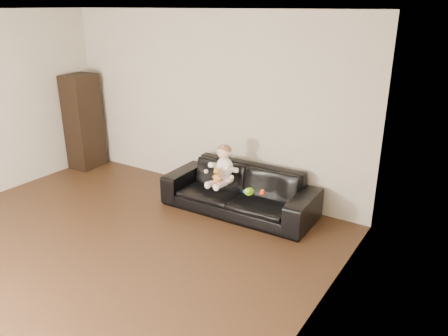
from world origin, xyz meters
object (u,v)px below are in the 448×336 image
Objects in this scene: sofa at (239,190)px; toy_rattle at (262,193)px; toy_green at (249,192)px; baby at (223,167)px; teddy_bear at (217,176)px; toy_blue_disc at (247,192)px; cabinet at (84,122)px.

sofa is 29.31× the size of toy_rattle.
toy_rattle is (0.14, 0.09, -0.01)m from toy_green.
baby is 0.18m from teddy_bear.
toy_green is 2.01× the size of toy_rattle.
toy_rattle is 0.22m from toy_blue_disc.
toy_rattle is (3.57, -0.27, -0.36)m from cabinet.
teddy_bear is at bearing -177.23° from toy_green.
toy_rattle is at bearing 32.14° from toy_green.
baby is at bearing 175.08° from toy_rattle.
sofa is 3.87× the size of baby.
teddy_bear is 0.48m from toy_green.
toy_blue_disc is at bearing -41.73° from sofa.
cabinet is 3.60m from toy_rattle.
cabinet reaches higher than sofa.
toy_blue_disc is (3.35, -0.29, -0.39)m from cabinet.
toy_green is at bearing 11.33° from teddy_bear.
cabinet is at bearing 175.10° from toy_blue_disc.
toy_rattle is at bearing 18.83° from teddy_bear.
toy_green is at bearing -147.86° from toy_rattle.
toy_blue_disc is (0.40, -0.07, -0.23)m from baby.
baby reaches higher than toy_blue_disc.
toy_rattle reaches higher than toy_blue_disc.
baby is at bearing -148.66° from sofa.
sofa is 10.06× the size of teddy_bear.
baby is 0.53m from toy_green.
baby reaches higher than toy_rattle.
cabinet reaches higher than toy_blue_disc.
toy_rattle is at bearing 6.70° from baby.
teddy_bear reaches higher than sofa.
cabinet is 11.10× the size of toy_green.
sofa is 0.49m from toy_rattle.
teddy_bear is 1.45× the size of toy_green.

